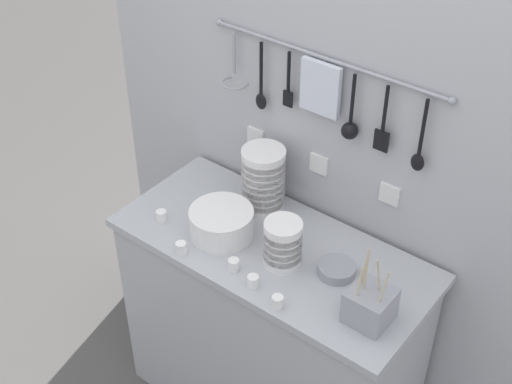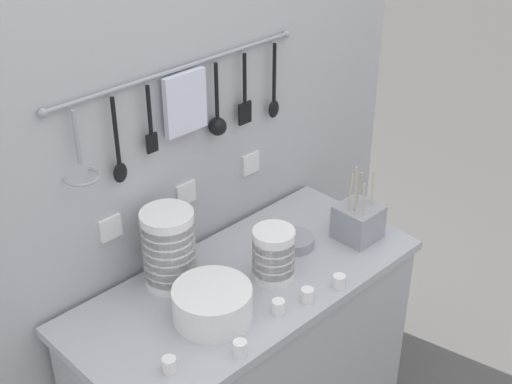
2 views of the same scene
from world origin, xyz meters
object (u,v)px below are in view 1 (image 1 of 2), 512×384
steel_mixing_bowl (337,269)px  cup_back_left (161,216)px  cup_edge_near (234,265)px  cup_front_left (181,248)px  bowl_stack_nested_right (263,179)px  cup_front_right (277,302)px  cutlery_caddy (370,305)px  bowl_stack_back_corner (283,243)px  cup_by_caddy (253,281)px  plate_stack (222,223)px

steel_mixing_bowl → cup_back_left: cup_back_left is taller
cup_back_left → cup_edge_near: size_ratio=1.00×
steel_mixing_bowl → cup_back_left: 0.65m
cup_front_left → cup_edge_near: size_ratio=1.00×
bowl_stack_nested_right → cup_front_right: bearing=-47.4°
steel_mixing_bowl → cutlery_caddy: (0.18, -0.11, 0.04)m
bowl_stack_back_corner → cup_edge_near: (-0.10, -0.12, -0.06)m
steel_mixing_bowl → cup_by_caddy: cup_by_caddy is taller
plate_stack → cup_back_left: 0.23m
bowl_stack_nested_right → cup_edge_near: (0.13, -0.32, -0.10)m
cup_front_left → cup_edge_near: 0.19m
bowl_stack_nested_right → cup_back_left: 0.38m
cutlery_caddy → steel_mixing_bowl: bearing=149.5°
bowl_stack_nested_right → cup_front_right: 0.50m
cup_front_left → cup_back_left: bearing=154.4°
cup_front_right → cup_front_left: size_ratio=1.00×
cup_front_right → cup_back_left: bearing=171.9°
cutlery_caddy → cup_edge_near: cutlery_caddy is taller
plate_stack → steel_mixing_bowl: size_ratio=1.79×
cup_front_right → cup_front_left: 0.40m
cup_by_caddy → cup_edge_near: same height
cup_front_right → cup_by_caddy: (-0.11, 0.02, 0.00)m
bowl_stack_back_corner → steel_mixing_bowl: size_ratio=1.35×
cutlery_caddy → cup_front_left: 0.66m
plate_stack → steel_mixing_bowl: plate_stack is taller
cup_by_caddy → cup_edge_near: 0.10m
bowl_stack_back_corner → bowl_stack_nested_right: bearing=139.5°
cutlery_caddy → cup_back_left: cutlery_caddy is taller
bowl_stack_back_corner → cup_front_left: size_ratio=4.07×
bowl_stack_back_corner → cup_front_left: bearing=-150.3°
plate_stack → cutlery_caddy: bearing=-2.7°
steel_mixing_bowl → cup_front_left: cup_front_left is taller
bowl_stack_nested_right → cup_by_caddy: bearing=-57.0°
cutlery_caddy → cup_front_left: cutlery_caddy is taller
bowl_stack_nested_right → cutlery_caddy: 0.63m
cup_back_left → cup_front_right: bearing=-8.1°
bowl_stack_nested_right → bowl_stack_back_corner: bearing=-40.5°
steel_mixing_bowl → cup_front_left: bearing=-153.0°
cutlery_caddy → cup_front_right: size_ratio=6.50×
plate_stack → cup_front_right: size_ratio=5.38×
steel_mixing_bowl → cup_edge_near: cup_edge_near is taller
cup_back_left → bowl_stack_back_corner: bearing=10.6°
cup_edge_near → cutlery_caddy: bearing=10.4°
cup_back_left → cup_by_caddy: (0.45, -0.06, 0.00)m
cutlery_caddy → cup_front_right: (-0.24, -0.13, -0.04)m
plate_stack → cup_by_caddy: bearing=-28.9°
bowl_stack_nested_right → cup_by_caddy: (0.22, -0.34, -0.10)m
cup_back_left → steel_mixing_bowl: bearing=13.7°
bowl_stack_nested_right → steel_mixing_bowl: size_ratio=1.96×
bowl_stack_nested_right → plate_stack: bowl_stack_nested_right is taller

